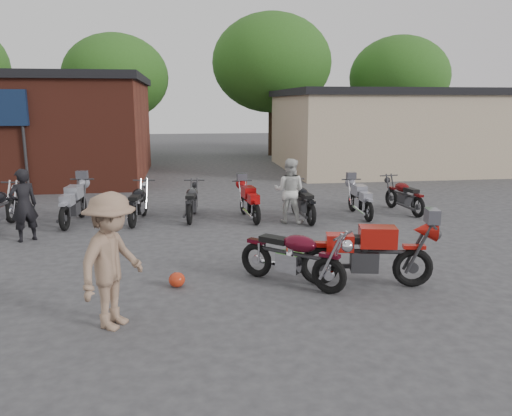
{
  "coord_description": "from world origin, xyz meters",
  "views": [
    {
      "loc": [
        -1.37,
        -8.13,
        3.16
      ],
      "look_at": [
        0.19,
        2.43,
        0.9
      ],
      "focal_mm": 35.0,
      "sensor_mm": 36.0,
      "label": 1
    }
  ],
  "objects": [
    {
      "name": "person_tan",
      "position": [
        -2.4,
        -1.22,
        0.98
      ],
      "size": [
        1.25,
        1.46,
        1.96
      ],
      "primitive_type": "imported",
      "rotation": [
        0.0,
        0.0,
        1.07
      ],
      "color": "#907159",
      "rests_on": "ground"
    },
    {
      "name": "sportbike",
      "position": [
        1.79,
        -0.2,
        0.64
      ],
      "size": [
        2.33,
        1.19,
        1.29
      ],
      "primitive_type": null,
      "rotation": [
        0.0,
        0.0,
        -0.22
      ],
      "color": "#B4160F",
      "rests_on": "ground"
    },
    {
      "name": "row_bike_6",
      "position": [
        3.55,
        5.11,
        0.53
      ],
      "size": [
        0.61,
        1.82,
        1.05
      ],
      "primitive_type": null,
      "rotation": [
        0.0,
        0.0,
        1.56
      ],
      "color": "gray",
      "rests_on": "ground"
    },
    {
      "name": "stucco_building",
      "position": [
        8.5,
        15.0,
        1.75
      ],
      "size": [
        10.0,
        8.0,
        3.5
      ],
      "primitive_type": "cube",
      "color": "gray",
      "rests_on": "ground"
    },
    {
      "name": "tree_1",
      "position": [
        -5.0,
        22.0,
        3.7
      ],
      "size": [
        5.92,
        5.92,
        7.4
      ],
      "primitive_type": null,
      "color": "#214311",
      "rests_on": "ground"
    },
    {
      "name": "ground",
      "position": [
        0.0,
        0.0,
        0.0
      ],
      "size": [
        90.0,
        90.0,
        0.0
      ],
      "primitive_type": "plane",
      "color": "#343437"
    },
    {
      "name": "tree_2",
      "position": [
        4.0,
        22.0,
        4.4
      ],
      "size": [
        7.04,
        7.04,
        8.8
      ],
      "primitive_type": null,
      "color": "#214311",
      "rests_on": "ground"
    },
    {
      "name": "person_dark",
      "position": [
        -5.03,
        3.76,
        0.85
      ],
      "size": [
        0.74,
        0.68,
        1.7
      ],
      "primitive_type": "imported",
      "rotation": [
        0.0,
        0.0,
        3.73
      ],
      "color": "black",
      "rests_on": "ground"
    },
    {
      "name": "helmet",
      "position": [
        -1.53,
        0.23,
        0.13
      ],
      "size": [
        0.35,
        0.35,
        0.26
      ],
      "primitive_type": "ellipsoid",
      "rotation": [
        0.0,
        0.0,
        0.27
      ],
      "color": "#B22C13",
      "rests_on": "ground"
    },
    {
      "name": "person_light",
      "position": [
        1.42,
        4.68,
        0.86
      ],
      "size": [
        1.03,
        0.94,
        1.72
      ],
      "primitive_type": "imported",
      "rotation": [
        0.0,
        0.0,
        2.72
      ],
      "color": "silver",
      "rests_on": "ground"
    },
    {
      "name": "row_bike_5",
      "position": [
        1.85,
        4.93,
        0.56
      ],
      "size": [
        0.77,
        1.98,
        1.13
      ],
      "primitive_type": null,
      "rotation": [
        0.0,
        0.0,
        1.64
      ],
      "color": "black",
      "rests_on": "ground"
    },
    {
      "name": "row_bike_1",
      "position": [
        -4.28,
        5.38,
        0.6
      ],
      "size": [
        0.86,
        2.11,
        1.19
      ],
      "primitive_type": null,
      "rotation": [
        0.0,
        0.0,
        1.48
      ],
      "color": "#9597A3",
      "rests_on": "ground"
    },
    {
      "name": "row_bike_7",
      "position": [
        5.0,
        5.43,
        0.55
      ],
      "size": [
        0.89,
        1.96,
        1.1
      ],
      "primitive_type": null,
      "rotation": [
        0.0,
        0.0,
        1.72
      ],
      "color": "#560A0B",
      "rests_on": "ground"
    },
    {
      "name": "row_bike_2",
      "position": [
        -2.6,
        5.36,
        0.56
      ],
      "size": [
        0.89,
        2.01,
        1.13
      ],
      "primitive_type": null,
      "rotation": [
        0.0,
        0.0,
        1.44
      ],
      "color": "black",
      "rests_on": "ground"
    },
    {
      "name": "vintage_motorcycle",
      "position": [
        0.49,
        0.02,
        0.59
      ],
      "size": [
        1.95,
        1.88,
        1.18
      ],
      "primitive_type": null,
      "rotation": [
        0.0,
        0.0,
        -0.75
      ],
      "color": "#4B0918",
      "rests_on": "ground"
    },
    {
      "name": "tree_3",
      "position": [
        12.0,
        22.0,
        3.8
      ],
      "size": [
        6.08,
        6.08,
        7.6
      ],
      "primitive_type": null,
      "color": "#214311",
      "rests_on": "ground"
    },
    {
      "name": "row_bike_4",
      "position": [
        0.41,
        5.2,
        0.54
      ],
      "size": [
        0.83,
        1.91,
        1.07
      ],
      "primitive_type": null,
      "rotation": [
        0.0,
        0.0,
        1.7
      ],
      "color": "#B50F0F",
      "rests_on": "ground"
    },
    {
      "name": "row_bike_3",
      "position": [
        -1.15,
        5.48,
        0.54
      ],
      "size": [
        0.83,
        1.92,
        1.08
      ],
      "primitive_type": null,
      "rotation": [
        0.0,
        0.0,
        1.45
      ],
      "color": "#232426",
      "rests_on": "ground"
    }
  ]
}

